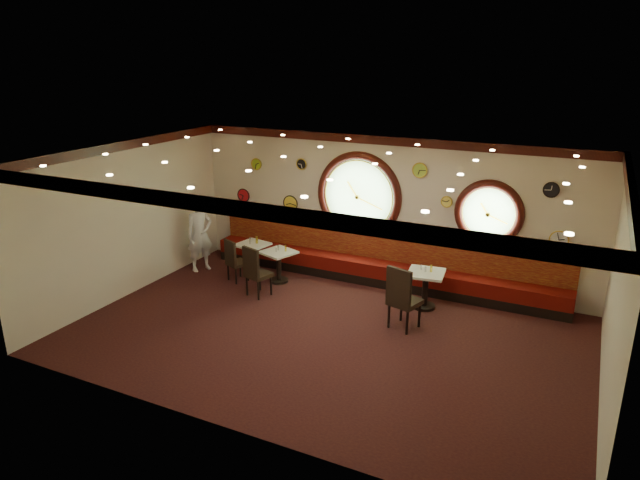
{
  "coord_description": "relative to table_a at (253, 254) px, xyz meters",
  "views": [
    {
      "loc": [
        3.97,
        -8.34,
        4.86
      ],
      "look_at": [
        -0.48,
        0.8,
        1.5
      ],
      "focal_mm": 32.0,
      "sensor_mm": 36.0,
      "label": 1
    }
  ],
  "objects": [
    {
      "name": "porthole_left_ring",
      "position": [
        2.21,
        0.9,
        1.4
      ],
      "size": [
        1.61,
        0.03,
        1.61
      ],
      "primitive_type": "torus",
      "rotation": [
        1.57,
        0.0,
        0.0
      ],
      "color": "gold",
      "rests_on": "wall_back"
    },
    {
      "name": "wall_clock_0",
      "position": [
        0.91,
        0.91,
        0.75
      ],
      "size": [
        0.2,
        0.03,
        0.2
      ],
      "primitive_type": "cylinder",
      "rotation": [
        1.57,
        0.0,
        0.0
      ],
      "color": "silver",
      "rests_on": "wall_back"
    },
    {
      "name": "wall_clock_9",
      "position": [
        3.66,
        0.91,
        0.75
      ],
      "size": [
        0.24,
        0.03,
        0.24
      ],
      "primitive_type": "cylinder",
      "rotation": [
        1.57,
        0.0,
        0.0
      ],
      "color": "red",
      "rests_on": "wall_back"
    },
    {
      "name": "floor",
      "position": [
        2.81,
        -2.05,
        -0.45
      ],
      "size": [
        9.0,
        6.0,
        0.0
      ],
      "primitive_type": "cube",
      "color": "black",
      "rests_on": "ground"
    },
    {
      "name": "condiment_b_pepper",
      "position": [
        0.77,
        -0.26,
        0.31
      ],
      "size": [
        0.03,
        0.03,
        0.09
      ],
      "primitive_type": "cylinder",
      "color": "silver",
      "rests_on": "table_b"
    },
    {
      "name": "porthole_right_ring",
      "position": [
        5.01,
        0.9,
        1.35
      ],
      "size": [
        1.09,
        0.03,
        1.09
      ],
      "primitive_type": "torus",
      "rotation": [
        1.57,
        0.0,
        0.0
      ],
      "color": "gold",
      "rests_on": "wall_back"
    },
    {
      "name": "condiment_b_salt",
      "position": [
        0.77,
        -0.15,
        0.32
      ],
      "size": [
        0.04,
        0.04,
        0.11
      ],
      "primitive_type": "cylinder",
      "color": "silver",
      "rests_on": "table_b"
    },
    {
      "name": "condiment_a_salt",
      "position": [
        -0.1,
        0.06,
        0.32
      ],
      "size": [
        0.04,
        0.04,
        0.11
      ],
      "primitive_type": "cylinder",
      "color": "#B8B8BC",
      "rests_on": "table_a"
    },
    {
      "name": "wall_left",
      "position": [
        -1.69,
        -2.05,
        1.15
      ],
      "size": [
        0.02,
        6.0,
        3.2
      ],
      "primitive_type": "cube",
      "color": "beige",
      "rests_on": "floor"
    },
    {
      "name": "wall_clock_1",
      "position": [
        6.11,
        0.91,
        1.95
      ],
      "size": [
        0.28,
        0.03,
        0.28
      ],
      "primitive_type": "cylinder",
      "rotation": [
        1.57,
        0.0,
        0.0
      ],
      "color": "black",
      "rests_on": "wall_back"
    },
    {
      "name": "wall_back",
      "position": [
        2.81,
        0.95,
        1.15
      ],
      "size": [
        9.0,
        0.02,
        3.2
      ],
      "primitive_type": "cube",
      "color": "beige",
      "rests_on": "floor"
    },
    {
      "name": "porthole_right_frame",
      "position": [
        5.01,
        0.93,
        1.35
      ],
      "size": [
        1.38,
        0.18,
        1.38
      ],
      "primitive_type": "torus",
      "rotation": [
        1.57,
        0.0,
        0.0
      ],
      "color": "black",
      "rests_on": "wall_back"
    },
    {
      "name": "banquette_seat",
      "position": [
        2.81,
        0.67,
        -0.1
      ],
      "size": [
        8.0,
        0.55,
        0.3
      ],
      "primitive_type": "cube",
      "color": "#530A07",
      "rests_on": "banquette_base"
    },
    {
      "name": "molding_front",
      "position": [
        2.81,
        -5.0,
        2.66
      ],
      "size": [
        9.0,
        0.1,
        0.18
      ],
      "primitive_type": "cube",
      "color": "black",
      "rests_on": "wall_back"
    },
    {
      "name": "ceiling",
      "position": [
        2.81,
        -2.05,
        2.75
      ],
      "size": [
        9.0,
        6.0,
        0.02
      ],
      "primitive_type": "cube",
      "color": "#B68533",
      "rests_on": "wall_back"
    },
    {
      "name": "table_c",
      "position": [
        4.1,
        -0.13,
        0.04
      ],
      "size": [
        0.77,
        0.77,
        0.77
      ],
      "color": "black",
      "rests_on": "floor"
    },
    {
      "name": "chair_a",
      "position": [
        -0.08,
        -0.63,
        0.11
      ],
      "size": [
        0.53,
        0.53,
        0.6
      ],
      "rotation": [
        0.0,
        0.0,
        -0.41
      ],
      "color": "black",
      "rests_on": "floor"
    },
    {
      "name": "condiment_c_bottle",
      "position": [
        4.18,
        -0.08,
        0.39
      ],
      "size": [
        0.05,
        0.05,
        0.15
      ],
      "primitive_type": "cylinder",
      "color": "gold",
      "rests_on": "table_c"
    },
    {
      "name": "banquette_back",
      "position": [
        2.81,
        0.89,
        0.3
      ],
      "size": [
        8.0,
        0.1,
        0.55
      ],
      "primitive_type": "cube",
      "color": "#61070D",
      "rests_on": "wall_back"
    },
    {
      "name": "chair_b",
      "position": [
        0.77,
        -1.13,
        0.18
      ],
      "size": [
        0.57,
        0.57,
        0.68
      ],
      "rotation": [
        0.0,
        0.0,
        -0.29
      ],
      "color": "black",
      "rests_on": "floor"
    },
    {
      "name": "wall_clock_8",
      "position": [
        -0.39,
        0.91,
        1.9
      ],
      "size": [
        0.26,
        0.03,
        0.26
      ],
      "primitive_type": "cylinder",
      "rotation": [
        1.57,
        0.0,
        0.0
      ],
      "color": "#A2CE29",
      "rests_on": "wall_back"
    },
    {
      "name": "wall_clock_4",
      "position": [
        0.81,
        0.91,
        2.0
      ],
      "size": [
        0.24,
        0.03,
        0.24
      ],
      "primitive_type": "cylinder",
      "rotation": [
        1.57,
        0.0,
        0.0
      ],
      "color": "black",
      "rests_on": "wall_back"
    },
    {
      "name": "condiment_b_bottle",
      "position": [
        0.95,
        -0.14,
        0.34
      ],
      "size": [
        0.04,
        0.04,
        0.14
      ],
      "primitive_type": "cylinder",
      "color": "gold",
      "rests_on": "table_b"
    },
    {
      "name": "wall_clock_5",
      "position": [
        4.16,
        0.91,
        1.5
      ],
      "size": [
        0.22,
        0.03,
        0.22
      ],
      "primitive_type": "cylinder",
      "rotation": [
        1.57,
        0.0,
        0.0
      ],
      "color": "#FFE454",
      "rests_on": "wall_back"
    },
    {
      "name": "condiment_a_pepper",
      "position": [
        -0.03,
        -0.05,
        0.31
      ],
      "size": [
        0.03,
        0.03,
        0.1
      ],
      "primitive_type": "cylinder",
      "color": "silver",
      "rests_on": "table_a"
    },
    {
      "name": "wall_clock_3",
      "position": [
        6.36,
        0.91,
        1.0
      ],
      "size": [
        0.34,
        0.03,
        0.34
      ],
      "primitive_type": "cylinder",
      "rotation": [
        1.57,
        0.0,
        0.0
      ],
      "color": "white",
      "rests_on": "wall_back"
    },
    {
      "name": "wall_clock_2",
      "position": [
        0.51,
        0.91,
        1.05
      ],
      "size": [
        0.36,
        0.03,
        0.36
      ],
      "primitive_type": "cylinder",
      "rotation": [
        1.57,
        0.0,
        0.0
      ],
      "color": "yellow",
      "rests_on": "wall_back"
    },
    {
      "name": "molding_back",
      "position": [
        2.81,
        0.9,
        2.66
      ],
      "size": [
        9.0,
        0.1,
        0.18
      ],
      "primitive_type": "cube",
      "color": "black",
      "rests_on": "wall_back"
    },
    {
      "name": "molding_right",
      "position": [
        7.26,
        -2.05,
        2.66
      ],
      "size": [
        0.1,
        6.0,
        0.18
      ],
      "primitive_type": "cube",
      "color": "black",
      "rests_on": "wall_back"
    },
    {
      "name": "condiment_a_bottle",
      "position": [
        0.08,
        0.06,
        0.35
      ],
      "size": [
        0.05,
        0.05,
        0.17
      ],
      "primitive_type": "cylinder",
      "color": "yellow",
      "rests_on": "table_a"
    },
    {
      "name": "banquette_base",
      "position": [
        2.81,
        0.67,
        -0.35
      ],
      "size": [
        8.0,
        0.55,
        0.2
      ],
      "primitive_type": "cube",
      "color": "black",
      "rests_on": "floor"
    },
    {
      "name": "wall_clock_6",
      "position": [
        3.56,
        0.91,
        2.1
      ],
      "size": [
        0.3,
        0.03,
        0.3
      ],
      "primitive_type": "cylinder",
      "rotation": [
        1.57,
        0.0,
        0.0
      ],
      "color": "#A4C83E",
      "rests_on": "wall_back"
    },
    {
      "name": "porthole_left_glass",
      "position": [
        2.21,
        0.95,
        1.4
      ],
      "size": [
        1.66,
        0.02,
        1.66
      ],
      "primitive_type": "cylinder",
      "rotation": [
        1.57,
        0.0,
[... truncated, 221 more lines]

